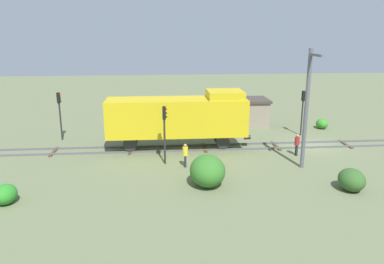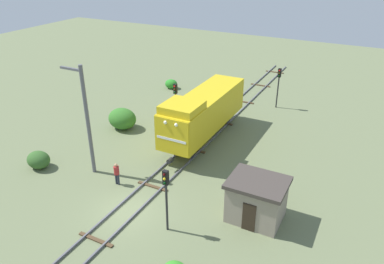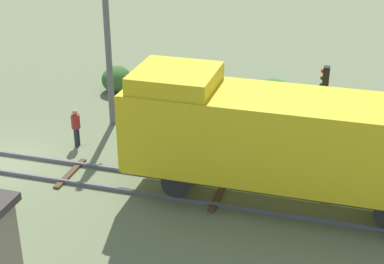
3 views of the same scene
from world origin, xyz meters
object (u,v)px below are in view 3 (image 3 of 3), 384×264
Objects in this scene: catenary_mast at (108,33)px; locomotive at (279,135)px; worker_near_track at (76,125)px; worker_by_signal at (286,132)px; traffic_signal_mid at (324,99)px.

locomotive is at bearing 58.91° from catenary_mast.
worker_by_signal is (-1.80, 8.75, 0.00)m from worker_near_track.
locomotive reaches higher than worker_by_signal.
worker_by_signal is 8.91m from catenary_mast.
traffic_signal_mid is 0.51× the size of catenary_mast.
catenary_mast is at bearing 70.32° from worker_by_signal.
worker_near_track is 8.93m from worker_by_signal.
locomotive is 3.62m from traffic_signal_mid.
catenary_mast is (-2.66, 0.55, 3.38)m from worker_near_track.
worker_by_signal is at bearing -177.41° from locomotive.
traffic_signal_mid reaches higher than worker_near_track.
worker_near_track is at bearing 87.93° from worker_by_signal.
traffic_signal_mid is 2.49× the size of worker_by_signal.
traffic_signal_mid is 10.39m from worker_near_track.
locomotive is at bearing -19.80° from traffic_signal_mid.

